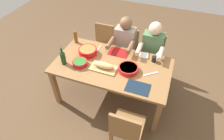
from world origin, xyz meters
The scene contains 22 objects.
ground_plane centered at (0.00, 0.00, 0.00)m, with size 8.00×8.00×0.00m, color brown.
dining_table centered at (0.00, 0.00, 0.66)m, with size 1.76×0.96×0.74m.
chair_near_center centered at (0.00, -0.80, 0.48)m, with size 0.40×0.40×0.85m.
diner_near_center centered at (0.00, -0.62, 0.70)m, with size 0.41×0.53×1.20m.
chair_far_left centered at (-0.48, 0.80, 0.48)m, with size 0.40×0.40×0.85m.
chair_near_right centered at (0.48, -0.80, 0.48)m, with size 0.40×0.40×0.85m.
chair_near_left centered at (-0.48, -0.80, 0.48)m, with size 0.40×0.40×0.85m.
diner_near_left centered at (-0.48, -0.62, 0.70)m, with size 0.41×0.53×1.20m.
serving_bowl_salad centered at (-0.27, 0.04, 0.78)m, with size 0.29×0.29×0.07m.
serving_bowl_fruit centered at (0.46, -0.12, 0.79)m, with size 0.29×0.29×0.10m.
serving_bowl_greens centered at (0.45, 0.17, 0.78)m, with size 0.22×0.22×0.07m.
cutting_board centered at (0.09, 0.13, 0.75)m, with size 0.40×0.22×0.02m, color tan.
bread_loaf centered at (0.09, 0.13, 0.81)m, with size 0.32×0.11×0.09m, color tan.
wine_bottle centered at (0.69, 0.23, 0.85)m, with size 0.08×0.08×0.29m.
beer_bottle centered at (0.78, -0.34, 0.85)m, with size 0.06×0.06×0.22m, color brown.
wine_glass centered at (-0.62, -0.38, 0.86)m, with size 0.08×0.08×0.17m.
placemat_near_center centered at (0.00, -0.32, 0.74)m, with size 0.32×0.23×0.01m, color maroon.
placemat_far_left centered at (-0.48, 0.32, 0.74)m, with size 0.32×0.23×0.01m, color #142333.
fork_near_right centered at (0.34, -0.32, 0.74)m, with size 0.02×0.17×0.01m, color silver.
cup_near_left centered at (-0.58, -0.29, 0.79)m, with size 0.07×0.07×0.09m, color black.
carving_knife centered at (-0.59, 0.00, 0.74)m, with size 0.23×0.02×0.01m, color silver.
napkin_stack centered at (-0.40, -0.37, 0.75)m, with size 0.14×0.14×0.02m, color white.
Camera 1 is at (-0.74, 2.02, 2.63)m, focal length 30.44 mm.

